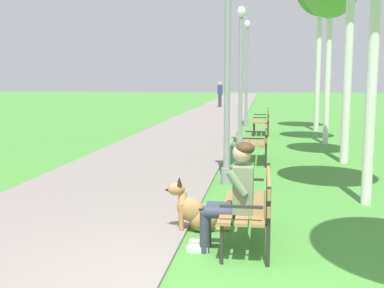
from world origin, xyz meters
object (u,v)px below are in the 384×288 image
object	(u,v)px
dog_shepherd	(195,212)
lamp_post_far	(247,72)
pedestrian_distant	(220,95)
person_seated_on_near_bench	(233,192)
lamp_post_near	(228,52)
litter_bin	(240,163)
park_bench_mid	(258,140)
park_bench_far	(263,120)
park_bench_near	(253,201)
lamp_post_mid	(241,75)

from	to	relation	value
dog_shepherd	lamp_post_far	size ratio (longest dim) A/B	0.20
pedestrian_distant	dog_shepherd	bearing A→B (deg)	-85.44
lamp_post_far	person_seated_on_near_bench	bearing A→B (deg)	-88.32
lamp_post_near	litter_bin	world-z (taller)	lamp_post_near
lamp_post_far	litter_bin	size ratio (longest dim) A/B	5.93
person_seated_on_near_bench	lamp_post_far	size ratio (longest dim) A/B	0.30
park_bench_mid	litter_bin	bearing A→B (deg)	-97.87
lamp_post_near	litter_bin	distance (m)	2.07
park_bench_far	lamp_post_far	world-z (taller)	lamp_post_far
park_bench_mid	person_seated_on_near_bench	xyz separation A→B (m)	(-0.19, -5.98, 0.17)
park_bench_far	lamp_post_far	distance (m)	3.23
park_bench_far	park_bench_mid	bearing A→B (deg)	-90.80
park_bench_near	park_bench_mid	xyz separation A→B (m)	(-0.02, 5.70, 0.00)
park_bench_far	person_seated_on_near_bench	size ratio (longest dim) A/B	1.20
park_bench_near	litter_bin	size ratio (longest dim) A/B	2.14
park_bench_near	park_bench_far	xyz separation A→B (m)	(0.06, 11.29, 0.00)
dog_shepherd	litter_bin	size ratio (longest dim) A/B	1.18
lamp_post_near	litter_bin	xyz separation A→B (m)	(0.23, 0.24, -2.04)
lamp_post_near	lamp_post_mid	distance (m)	4.92
park_bench_near	lamp_post_near	xyz separation A→B (m)	(-0.56, 3.21, 1.88)
lamp_post_near	lamp_post_mid	bearing A→B (deg)	90.07
person_seated_on_near_bench	park_bench_far	bearing A→B (deg)	88.68
lamp_post_far	lamp_post_near	bearing A→B (deg)	-89.64
lamp_post_mid	lamp_post_far	world-z (taller)	lamp_post_far
lamp_post_near	park_bench_far	bearing A→B (deg)	85.64
lamp_post_mid	pedestrian_distant	bearing A→B (deg)	97.05
park_bench_near	person_seated_on_near_bench	xyz separation A→B (m)	(-0.21, -0.28, 0.17)
dog_shepherd	pedestrian_distant	size ratio (longest dim) A/B	0.50
park_bench_near	litter_bin	bearing A→B (deg)	95.46
park_bench_near	dog_shepherd	bearing A→B (deg)	154.59
park_bench_near	park_bench_far	size ratio (longest dim) A/B	1.00
park_bench_far	park_bench_near	bearing A→B (deg)	-90.30
park_bench_near	park_bench_mid	size ratio (longest dim) A/B	1.00
park_bench_far	pedestrian_distant	size ratio (longest dim) A/B	0.91
park_bench_far	lamp_post_near	distance (m)	8.32
park_bench_near	park_bench_mid	distance (m)	5.70
person_seated_on_near_bench	pedestrian_distant	size ratio (longest dim) A/B	0.76
person_seated_on_near_bench	pedestrian_distant	world-z (taller)	pedestrian_distant
lamp_post_near	pedestrian_distant	distance (m)	23.02
lamp_post_mid	litter_bin	world-z (taller)	lamp_post_mid
park_bench_far	lamp_post_mid	world-z (taller)	lamp_post_mid
person_seated_on_near_bench	park_bench_mid	bearing A→B (deg)	88.19
park_bench_far	lamp_post_near	size ratio (longest dim) A/B	0.32
park_bench_far	lamp_post_mid	distance (m)	3.56
park_bench_near	dog_shepherd	world-z (taller)	park_bench_near
park_bench_near	litter_bin	world-z (taller)	park_bench_near
park_bench_mid	park_bench_far	distance (m)	5.59
park_bench_mid	pedestrian_distant	size ratio (longest dim) A/B	0.91
park_bench_mid	dog_shepherd	world-z (taller)	park_bench_mid
litter_bin	pedestrian_distant	distance (m)	22.77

